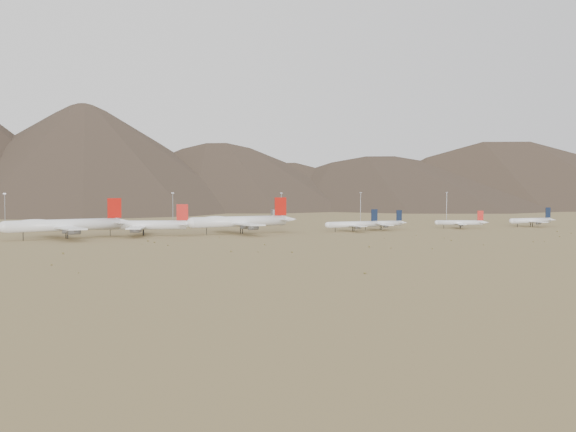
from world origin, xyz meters
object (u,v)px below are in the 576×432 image
object	(u,v)px
widebody_centre	(142,225)
control_tower	(275,218)
widebody_west	(65,225)
narrowbody_b	(381,224)
widebody_east	(240,221)
narrowbody_a	(354,224)

from	to	relation	value
widebody_centre	control_tower	bearing A→B (deg)	51.35
control_tower	widebody_west	bearing A→B (deg)	-147.72
narrowbody_b	control_tower	bearing A→B (deg)	116.76
narrowbody_b	control_tower	size ratio (longest dim) A/B	3.42
widebody_centre	widebody_east	bearing A→B (deg)	12.36
widebody_west	widebody_east	size ratio (longest dim) A/B	0.98
widebody_east	control_tower	world-z (taller)	widebody_east
narrowbody_b	narrowbody_a	bearing A→B (deg)	-166.68
control_tower	narrowbody_a	bearing A→B (deg)	-71.89
narrowbody_a	narrowbody_b	distance (m)	26.44
widebody_west	narrowbody_b	world-z (taller)	widebody_west
widebody_centre	control_tower	xyz separation A→B (m)	(110.07, 87.40, -1.32)
widebody_centre	narrowbody_b	world-z (taller)	widebody_centre
narrowbody_b	control_tower	xyz separation A→B (m)	(-54.05, 80.29, 0.91)
widebody_west	narrowbody_b	size ratio (longest dim) A/B	1.83
widebody_east	narrowbody_b	xyz separation A→B (m)	(102.73, 7.68, -3.51)
narrowbody_a	control_tower	distance (m)	94.22
widebody_west	widebody_east	xyz separation A→B (m)	(105.58, 9.48, -0.05)
widebody_centre	narrowbody_a	distance (m)	139.39
widebody_centre	narrowbody_a	size ratio (longest dim) A/B	1.43
widebody_centre	widebody_east	size ratio (longest dim) A/B	0.83
widebody_east	widebody_centre	bearing A→B (deg)	167.80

